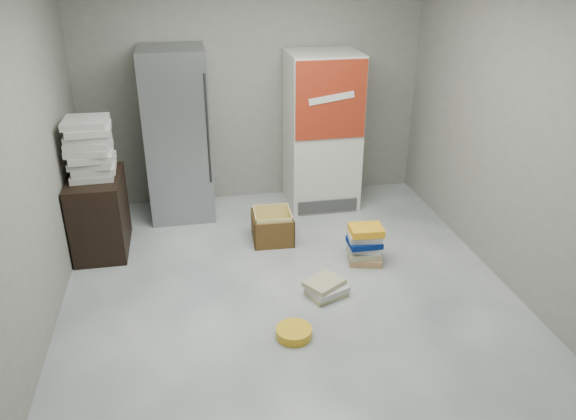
% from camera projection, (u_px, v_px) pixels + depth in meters
% --- Properties ---
extents(ground, '(5.00, 5.00, 0.00)m').
position_uv_depth(ground, '(294.00, 307.00, 4.88)').
color(ground, silver).
rests_on(ground, ground).
extents(room_shell, '(4.04, 5.04, 2.82)m').
position_uv_depth(room_shell, '(296.00, 104.00, 4.12)').
color(room_shell, gray).
rests_on(room_shell, ground).
extents(steel_fridge, '(0.70, 0.72, 1.90)m').
position_uv_depth(steel_fridge, '(178.00, 135.00, 6.22)').
color(steel_fridge, '#9A9EA2').
rests_on(steel_fridge, ground).
extents(coke_cooler, '(0.80, 0.73, 1.80)m').
position_uv_depth(coke_cooler, '(322.00, 131.00, 6.51)').
color(coke_cooler, silver).
rests_on(coke_cooler, ground).
extents(wood_shelf, '(0.50, 0.80, 0.80)m').
position_uv_depth(wood_shelf, '(100.00, 214.00, 5.66)').
color(wood_shelf, black).
rests_on(wood_shelf, ground).
extents(supply_box_stack, '(0.45, 0.45, 0.58)m').
position_uv_depth(supply_box_stack, '(90.00, 148.00, 5.37)').
color(supply_box_stack, beige).
rests_on(supply_box_stack, wood_shelf).
extents(phonebook_stack_main, '(0.37, 0.35, 0.39)m').
position_uv_depth(phonebook_stack_main, '(365.00, 244.00, 5.51)').
color(phonebook_stack_main, '#AB7C50').
rests_on(phonebook_stack_main, ground).
extents(phonebook_stack_side, '(0.43, 0.40, 0.15)m').
position_uv_depth(phonebook_stack_side, '(326.00, 288.00, 5.02)').
color(phonebook_stack_side, tan).
rests_on(phonebook_stack_side, ground).
extents(cardboard_box, '(0.44, 0.44, 0.34)m').
position_uv_depth(cardboard_box, '(273.00, 228.00, 5.94)').
color(cardboard_box, yellow).
rests_on(cardboard_box, ground).
extents(bucket_lid, '(0.34, 0.34, 0.08)m').
position_uv_depth(bucket_lid, '(294.00, 332.00, 4.51)').
color(bucket_lid, gold).
rests_on(bucket_lid, ground).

